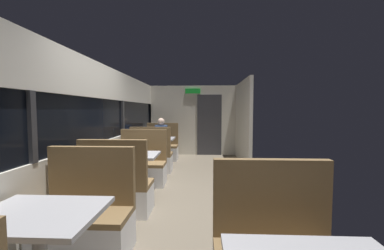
{
  "coord_description": "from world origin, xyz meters",
  "views": [
    {
      "loc": [
        0.33,
        -3.78,
        1.5
      ],
      "look_at": [
        0.04,
        2.64,
        1.09
      ],
      "focal_mm": 22.39,
      "sensor_mm": 36.0,
      "label": 1
    }
  ],
  "objects_px": {
    "bench_mid_window_facing_end": "(118,191)",
    "bench_near_window_facing_entry": "(86,222)",
    "dining_table_far_window": "(157,142)",
    "bench_far_window_facing_entry": "(162,149)",
    "bench_far_window_facing_end": "(152,158)",
    "dining_table_mid_window": "(132,160)",
    "bench_mid_window_facing_entry": "(142,168)",
    "dining_table_near_window": "(39,225)",
    "seated_passenger": "(161,142)"
  },
  "relations": [
    {
      "from": "dining_table_far_window",
      "to": "bench_far_window_facing_end",
      "type": "bearing_deg",
      "value": -90.0
    },
    {
      "from": "bench_far_window_facing_end",
      "to": "dining_table_near_window",
      "type": "bearing_deg",
      "value": -90.0
    },
    {
      "from": "dining_table_far_window",
      "to": "bench_far_window_facing_entry",
      "type": "xyz_separation_m",
      "value": [
        0.0,
        0.7,
        -0.31
      ]
    },
    {
      "from": "bench_far_window_facing_end",
      "to": "seated_passenger",
      "type": "relative_size",
      "value": 0.87
    },
    {
      "from": "bench_mid_window_facing_entry",
      "to": "bench_far_window_facing_entry",
      "type": "height_order",
      "value": "same"
    },
    {
      "from": "dining_table_near_window",
      "to": "seated_passenger",
      "type": "xyz_separation_m",
      "value": [
        0.0,
        5.32,
        -0.1
      ]
    },
    {
      "from": "bench_far_window_facing_end",
      "to": "dining_table_mid_window",
      "type": "bearing_deg",
      "value": -90.0
    },
    {
      "from": "bench_far_window_facing_entry",
      "to": "seated_passenger",
      "type": "distance_m",
      "value": 0.22
    },
    {
      "from": "bench_mid_window_facing_entry",
      "to": "dining_table_far_window",
      "type": "bearing_deg",
      "value": 90.0
    },
    {
      "from": "bench_mid_window_facing_entry",
      "to": "dining_table_near_window",
      "type": "bearing_deg",
      "value": -90.0
    },
    {
      "from": "bench_near_window_facing_entry",
      "to": "seated_passenger",
      "type": "distance_m",
      "value": 4.62
    },
    {
      "from": "bench_mid_window_facing_entry",
      "to": "bench_far_window_facing_end",
      "type": "height_order",
      "value": "same"
    },
    {
      "from": "bench_near_window_facing_entry",
      "to": "bench_far_window_facing_end",
      "type": "height_order",
      "value": "same"
    },
    {
      "from": "dining_table_mid_window",
      "to": "bench_far_window_facing_entry",
      "type": "distance_m",
      "value": 3.06
    },
    {
      "from": "dining_table_near_window",
      "to": "bench_far_window_facing_end",
      "type": "bearing_deg",
      "value": 90.0
    },
    {
      "from": "bench_near_window_facing_entry",
      "to": "bench_far_window_facing_entry",
      "type": "xyz_separation_m",
      "value": [
        0.0,
        4.69,
        0.0
      ]
    },
    {
      "from": "bench_near_window_facing_entry",
      "to": "bench_mid_window_facing_entry",
      "type": "height_order",
      "value": "same"
    },
    {
      "from": "bench_far_window_facing_end",
      "to": "bench_far_window_facing_entry",
      "type": "relative_size",
      "value": 1.0
    },
    {
      "from": "bench_mid_window_facing_entry",
      "to": "bench_far_window_facing_end",
      "type": "relative_size",
      "value": 1.0
    },
    {
      "from": "dining_table_mid_window",
      "to": "bench_near_window_facing_entry",
      "type": "bearing_deg",
      "value": -90.0
    },
    {
      "from": "bench_near_window_facing_entry",
      "to": "dining_table_mid_window",
      "type": "height_order",
      "value": "bench_near_window_facing_entry"
    },
    {
      "from": "dining_table_near_window",
      "to": "bench_far_window_facing_end",
      "type": "relative_size",
      "value": 0.82
    },
    {
      "from": "bench_far_window_facing_end",
      "to": "seated_passenger",
      "type": "height_order",
      "value": "seated_passenger"
    },
    {
      "from": "bench_mid_window_facing_entry",
      "to": "seated_passenger",
      "type": "distance_m",
      "value": 2.28
    },
    {
      "from": "dining_table_far_window",
      "to": "seated_passenger",
      "type": "distance_m",
      "value": 0.64
    },
    {
      "from": "seated_passenger",
      "to": "dining_table_far_window",
      "type": "bearing_deg",
      "value": -90.0
    },
    {
      "from": "bench_mid_window_facing_end",
      "to": "bench_mid_window_facing_entry",
      "type": "distance_m",
      "value": 1.4
    },
    {
      "from": "bench_mid_window_facing_end",
      "to": "bench_far_window_facing_entry",
      "type": "bearing_deg",
      "value": 90.0
    },
    {
      "from": "dining_table_near_window",
      "to": "dining_table_far_window",
      "type": "distance_m",
      "value": 4.69
    },
    {
      "from": "bench_near_window_facing_entry",
      "to": "bench_far_window_facing_entry",
      "type": "distance_m",
      "value": 4.69
    },
    {
      "from": "dining_table_mid_window",
      "to": "dining_table_far_window",
      "type": "bearing_deg",
      "value": 90.0
    },
    {
      "from": "dining_table_near_window",
      "to": "dining_table_mid_window",
      "type": "xyz_separation_m",
      "value": [
        0.0,
        2.34,
        0.0
      ]
    },
    {
      "from": "dining_table_near_window",
      "to": "bench_mid_window_facing_entry",
      "type": "distance_m",
      "value": 3.06
    },
    {
      "from": "dining_table_far_window",
      "to": "bench_far_window_facing_end",
      "type": "xyz_separation_m",
      "value": [
        0.0,
        -0.7,
        -0.31
      ]
    },
    {
      "from": "dining_table_mid_window",
      "to": "seated_passenger",
      "type": "bearing_deg",
      "value": 90.0
    },
    {
      "from": "dining_table_far_window",
      "to": "bench_far_window_facing_entry",
      "type": "bearing_deg",
      "value": 90.0
    },
    {
      "from": "bench_near_window_facing_entry",
      "to": "bench_mid_window_facing_end",
      "type": "xyz_separation_m",
      "value": [
        0.0,
        0.95,
        0.0
      ]
    },
    {
      "from": "bench_mid_window_facing_entry",
      "to": "dining_table_far_window",
      "type": "xyz_separation_m",
      "value": [
        0.0,
        1.65,
        0.31
      ]
    },
    {
      "from": "bench_far_window_facing_entry",
      "to": "bench_near_window_facing_entry",
      "type": "bearing_deg",
      "value": -90.0
    },
    {
      "from": "dining_table_near_window",
      "to": "bench_far_window_facing_end",
      "type": "xyz_separation_m",
      "value": [
        0.0,
        3.99,
        -0.31
      ]
    },
    {
      "from": "dining_table_near_window",
      "to": "bench_far_window_facing_end",
      "type": "height_order",
      "value": "bench_far_window_facing_end"
    },
    {
      "from": "bench_near_window_facing_entry",
      "to": "bench_far_window_facing_entry",
      "type": "relative_size",
      "value": 1.0
    },
    {
      "from": "bench_near_window_facing_entry",
      "to": "bench_mid_window_facing_entry",
      "type": "xyz_separation_m",
      "value": [
        0.0,
        2.34,
        0.0
      ]
    },
    {
      "from": "dining_table_near_window",
      "to": "bench_mid_window_facing_end",
      "type": "height_order",
      "value": "bench_mid_window_facing_end"
    },
    {
      "from": "dining_table_near_window",
      "to": "bench_mid_window_facing_end",
      "type": "relative_size",
      "value": 0.82
    },
    {
      "from": "dining_table_near_window",
      "to": "bench_mid_window_facing_end",
      "type": "xyz_separation_m",
      "value": [
        0.0,
        1.65,
        -0.31
      ]
    },
    {
      "from": "bench_mid_window_facing_end",
      "to": "bench_near_window_facing_entry",
      "type": "bearing_deg",
      "value": -90.0
    },
    {
      "from": "dining_table_mid_window",
      "to": "bench_far_window_facing_end",
      "type": "distance_m",
      "value": 1.67
    },
    {
      "from": "dining_table_mid_window",
      "to": "bench_far_window_facing_entry",
      "type": "bearing_deg",
      "value": 90.0
    },
    {
      "from": "bench_near_window_facing_entry",
      "to": "seated_passenger",
      "type": "relative_size",
      "value": 0.87
    }
  ]
}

